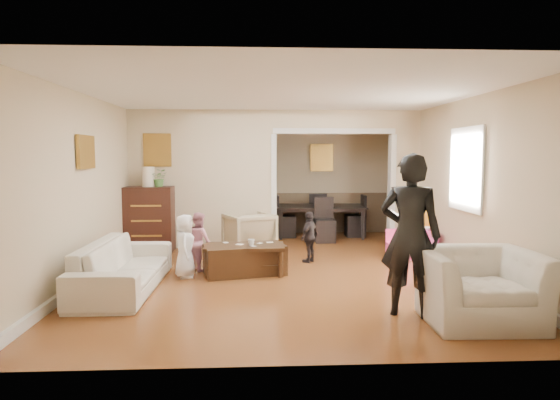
{
  "coord_description": "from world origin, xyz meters",
  "views": [
    {
      "loc": [
        -0.38,
        -7.38,
        1.76
      ],
      "look_at": [
        0.0,
        0.2,
        1.05
      ],
      "focal_mm": 30.95,
      "sensor_mm": 36.0,
      "label": 1
    }
  ],
  "objects": [
    {
      "name": "partition_left",
      "position": [
        -1.38,
        1.8,
        1.3
      ],
      "size": [
        2.75,
        0.18,
        2.6
      ],
      "primitive_type": "cube",
      "color": "#C8B992",
      "rests_on": "ground"
    },
    {
      "name": "cyan_cup",
      "position": [
        2.33,
        0.61,
        0.54
      ],
      "size": [
        0.08,
        0.08,
        0.08
      ],
      "primitive_type": "cylinder",
      "color": "#2AC3D2",
      "rests_on": "play_table"
    },
    {
      "name": "dresser",
      "position": [
        -2.33,
        1.47,
        0.59
      ],
      "size": [
        0.86,
        0.48,
        1.19
      ],
      "primitive_type": "cube",
      "color": "#33150F",
      "rests_on": "ground"
    },
    {
      "name": "coffee_cup",
      "position": [
        -0.45,
        -0.39,
        0.48
      ],
      "size": [
        0.12,
        0.12,
        0.09
      ],
      "primitive_type": "imported",
      "rotation": [
        0.0,
        0.0,
        0.24
      ],
      "color": "silver",
      "rests_on": "coffee_table"
    },
    {
      "name": "child_kneel_b",
      "position": [
        -1.25,
        -0.04,
        0.45
      ],
      "size": [
        0.52,
        0.55,
        0.89
      ],
      "primitive_type": "imported",
      "rotation": [
        0.0,
        0.0,
        2.16
      ],
      "color": "#D28394",
      "rests_on": "ground"
    },
    {
      "name": "table_lamp",
      "position": [
        -2.33,
        1.47,
        1.37
      ],
      "size": [
        0.22,
        0.22,
        0.36
      ],
      "primitive_type": "cylinder",
      "color": "#FCEDCD",
      "rests_on": "dresser"
    },
    {
      "name": "framed_art_alcove",
      "position": [
        1.1,
        3.44,
        1.7
      ],
      "size": [
        0.45,
        0.03,
        0.55
      ],
      "primitive_type": "cube",
      "color": "brown"
    },
    {
      "name": "play_bowl",
      "position": [
        2.48,
        0.54,
        0.52
      ],
      "size": [
        0.23,
        0.23,
        0.05
      ],
      "primitive_type": "imported",
      "rotation": [
        0.0,
        0.0,
        -0.16
      ],
      "color": "white",
      "rests_on": "play_table"
    },
    {
      "name": "child_toddler",
      "position": [
        0.5,
        0.41,
        0.42
      ],
      "size": [
        0.46,
        0.52,
        0.84
      ],
      "primitive_type": "imported",
      "rotation": [
        0.0,
        0.0,
        -2.2
      ],
      "color": "black",
      "rests_on": "ground"
    },
    {
      "name": "cereal_box",
      "position": [
        2.55,
        0.76,
        0.65
      ],
      "size": [
        0.21,
        0.1,
        0.3
      ],
      "primitive_type": "cube",
      "rotation": [
        0.0,
        0.0,
        -0.16
      ],
      "color": "yellow",
      "rests_on": "play_table"
    },
    {
      "name": "child_kneel_a",
      "position": [
        -1.4,
        -0.49,
        0.46
      ],
      "size": [
        0.32,
        0.46,
        0.91
      ],
      "primitive_type": "imported",
      "rotation": [
        0.0,
        0.0,
        1.64
      ],
      "color": "white",
      "rests_on": "ground"
    },
    {
      "name": "coffee_table",
      "position": [
        -0.55,
        -0.34,
        0.22
      ],
      "size": [
        1.27,
        0.84,
        0.44
      ],
      "primitive_type": "cube",
      "rotation": [
        0.0,
        0.0,
        0.24
      ],
      "color": "#3A2412",
      "rests_on": "ground"
    },
    {
      "name": "floor",
      "position": [
        0.0,
        0.0,
        0.0
      ],
      "size": [
        7.0,
        7.0,
        0.0
      ],
      "primitive_type": "plane",
      "color": "brown",
      "rests_on": "ground"
    },
    {
      "name": "craft_papers",
      "position": [
        -0.48,
        -0.24,
        0.44
      ],
      "size": [
        0.77,
        0.41,
        0.0
      ],
      "color": "white",
      "rests_on": "coffee_table"
    },
    {
      "name": "play_table",
      "position": [
        2.43,
        0.66,
        0.25
      ],
      "size": [
        0.6,
        0.6,
        0.5
      ],
      "primitive_type": "cube",
      "rotation": [
        0.0,
        0.0,
        -0.16
      ],
      "color": "#E03A9F",
      "rests_on": "ground"
    },
    {
      "name": "armchair_front",
      "position": [
        1.95,
        -2.52,
        0.38
      ],
      "size": [
        1.19,
        1.04,
        0.76
      ],
      "primitive_type": "imported",
      "rotation": [
        0.0,
        0.0,
        -0.02
      ],
      "color": "silver",
      "rests_on": "ground"
    },
    {
      "name": "toy_block",
      "position": [
        2.31,
        0.78,
        0.52
      ],
      "size": [
        0.09,
        0.07,
        0.05
      ],
      "primitive_type": "cube",
      "rotation": [
        0.0,
        0.0,
        0.19
      ],
      "color": "red",
      "rests_on": "play_table"
    },
    {
      "name": "framed_art_partition",
      "position": [
        -2.2,
        1.7,
        1.85
      ],
      "size": [
        0.45,
        0.03,
        0.55
      ],
      "primitive_type": "cube",
      "color": "brown",
      "rests_on": "partition_left"
    },
    {
      "name": "adult_person",
      "position": [
        1.29,
        -2.29,
        0.89
      ],
      "size": [
        0.77,
        0.66,
        1.78
      ],
      "primitive_type": "imported",
      "rotation": [
        0.0,
        0.0,
        2.71
      ],
      "color": "black",
      "rests_on": "ground"
    },
    {
      "name": "dining_table",
      "position": [
        1.01,
        2.88,
        0.33
      ],
      "size": [
        1.96,
        1.18,
        0.67
      ],
      "primitive_type": "imported",
      "rotation": [
        0.0,
        0.0,
        -0.07
      ],
      "color": "black",
      "rests_on": "ground"
    },
    {
      "name": "armchair_back",
      "position": [
        -0.51,
        1.21,
        0.36
      ],
      "size": [
        1.04,
        1.05,
        0.73
      ],
      "primitive_type": "imported",
      "rotation": [
        0.0,
        0.0,
        3.57
      ],
      "color": "tan",
      "rests_on": "ground"
    },
    {
      "name": "sofa",
      "position": [
        -2.11,
        -1.08,
        0.32
      ],
      "size": [
        0.87,
        2.18,
        0.64
      ],
      "primitive_type": "imported",
      "rotation": [
        0.0,
        0.0,
        1.56
      ],
      "color": "silver",
      "rests_on": "ground"
    },
    {
      "name": "potted_plant",
      "position": [
        -2.13,
        1.47,
        1.35
      ],
      "size": [
        0.29,
        0.25,
        0.32
      ],
      "primitive_type": "imported",
      "color": "#477534",
      "rests_on": "dresser"
    },
    {
      "name": "partition_right",
      "position": [
        2.48,
        1.8,
        1.3
      ],
      "size": [
        0.55,
        0.18,
        2.6
      ],
      "primitive_type": "cube",
      "color": "#C8B992",
      "rests_on": "ground"
    },
    {
      "name": "partition_header",
      "position": [
        1.1,
        1.8,
        2.42
      ],
      "size": [
        2.22,
        0.18,
        0.35
      ],
      "primitive_type": "cube",
      "color": "#C8B992",
      "rests_on": "partition_right"
    },
    {
      "name": "window_pane",
      "position": [
        2.73,
        -0.4,
        1.55
      ],
      "size": [
        0.03,
        0.95,
        1.1
      ],
      "primitive_type": "cube",
      "color": "white",
      "rests_on": "ground"
    },
    {
      "name": "framed_art_sofa_wall",
      "position": [
        -2.71,
        -0.6,
        1.8
      ],
      "size": [
        0.03,
        0.55,
        0.4
      ],
      "primitive_type": "cube",
      "color": "brown"
    }
  ]
}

